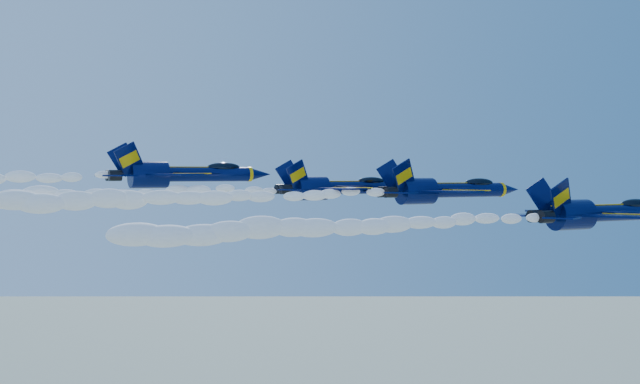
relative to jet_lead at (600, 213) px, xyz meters
name	(u,v)px	position (x,y,z in m)	size (l,w,h in m)	color
jet_lead	(600,213)	(0.00, 0.00, 0.00)	(18.46, 15.15, 6.86)	#030C3A
smoke_trail_jet_lead	(352,226)	(-27.05, 0.00, -0.42)	(38.33, 2.06, 1.85)	white
jet_second	(444,190)	(-9.04, 12.34, 2.03)	(17.49, 14.34, 6.50)	#030C3A
smoke_trail_jet_second	(197,197)	(-35.68, 12.34, 1.62)	(38.33, 1.95, 1.75)	white
jet_third	(338,187)	(-19.24, 16.62, 2.30)	(15.44, 12.67, 5.74)	#030C3A
smoke_trail_jet_third	(79,194)	(-45.00, 16.62, 1.92)	(38.33, 1.72, 1.55)	white
jet_fourth	(182,174)	(-33.70, 22.96, 3.69)	(17.22, 14.12, 6.40)	#030C3A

